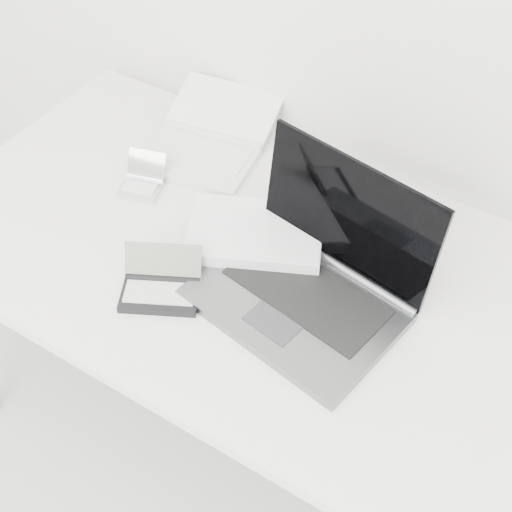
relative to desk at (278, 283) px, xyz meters
The scene contains 5 objects.
desk is the anchor object (origin of this frame).
laptop_large 0.10m from the desk, ahead, with size 0.56×0.43×0.27m.
netbook_open_white 0.44m from the desk, 145.42° to the left, with size 0.33×0.39×0.07m.
pda_silver 0.41m from the desk, behind, with size 0.12×0.13×0.07m.
palmtop_charcoal 0.26m from the desk, 132.92° to the right, with size 0.20×0.19×0.08m.
Camera 1 is at (0.49, 0.68, 1.85)m, focal length 50.00 mm.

